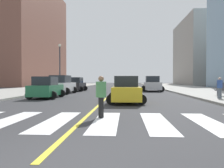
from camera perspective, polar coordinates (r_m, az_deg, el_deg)
The scene contains 16 objects.
ground_plane at distance 4.26m, azimuth -20.07°, elevation -19.71°, with size 220.00×220.00×0.00m, color #333335.
sidewalk_kerb_east at distance 25.94m, azimuth 27.85°, elevation -2.20°, with size 10.00×120.00×0.15m, color #9E9B93.
sidewalk_kerb_west at distance 27.42m, azimuth -26.53°, elevation -2.01°, with size 10.00×120.00×0.15m, color #9E9B93.
crosswalk_paint at distance 7.95m, azimuth -8.17°, elevation -9.80°, with size 13.50×4.00×0.01m.
lane_divider_paint at distance 43.70m, azimuth 1.64°, elevation -0.88°, with size 0.16×80.00×0.01m, color yellow.
parking_garage_concrete at distance 74.58m, azimuth 24.84°, elevation 7.62°, with size 18.00×24.00×20.23m, color #9E9B93.
low_rise_brick_west at distance 65.27m, azimuth -23.05°, elevation 12.02°, with size 16.00×32.00×27.95m, color brown.
car_green_nearest at distance 18.43m, azimuth -17.19°, elevation -1.06°, with size 2.55×4.02×1.78m.
car_yellow_second at distance 14.14m, azimuth 3.75°, elevation -1.69°, with size 2.50×3.97×1.76m.
car_blue_third at distance 56.85m, azimuth 3.85°, elevation 0.47°, with size 2.79×4.36×1.91m.
car_silver_fourth at distance 28.82m, azimuth 10.73°, elevation -0.05°, with size 2.93×4.58×2.02m.
car_black_fifth at distance 29.07m, azimuth -9.60°, elevation -0.18°, with size 2.63×4.17×1.85m.
car_white_sixth at distance 23.77m, azimuth -13.45°, elevation -0.31°, with size 2.91×4.55×2.00m.
pedestrian_crossing at distance 8.45m, azimuth -2.94°, elevation -2.90°, with size 0.41×0.41×1.67m.
pedestrian_waiting_east at distance 17.53m, azimuth 26.87°, elevation -0.66°, with size 0.38×0.38×1.56m.
street_lamp at distance 33.64m, azimuth -13.80°, elevation 5.72°, with size 0.44×0.44×6.87m.
Camera 1 is at (1.62, -3.64, 1.51)m, focal length 34.14 mm.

